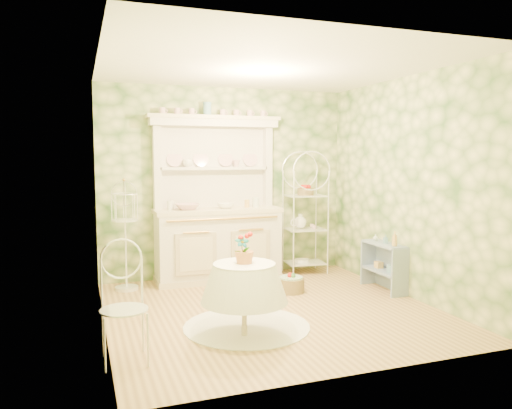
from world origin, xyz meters
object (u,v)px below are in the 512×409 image
object	(u,v)px
kitchen_dresser	(218,199)
side_shelf	(384,266)
cafe_chair	(124,313)
birdcage_stand	(125,231)
floor_basket	(291,283)
round_table	(244,300)
bakers_rack	(305,212)

from	to	relation	value
kitchen_dresser	side_shelf	xyz separation A→B (m)	(1.88, -1.24, -0.83)
cafe_chair	birdcage_stand	bearing A→B (deg)	85.19
side_shelf	floor_basket	world-z (taller)	side_shelf
round_table	birdcage_stand	size ratio (longest dim) A/B	0.47
bakers_rack	side_shelf	size ratio (longest dim) A/B	2.46
kitchen_dresser	floor_basket	world-z (taller)	kitchen_dresser
side_shelf	floor_basket	bearing A→B (deg)	157.82
cafe_chair	floor_basket	world-z (taller)	cafe_chair
floor_basket	round_table	bearing A→B (deg)	-129.19
birdcage_stand	floor_basket	distance (m)	2.23
cafe_chair	floor_basket	distance (m)	2.68
round_table	cafe_chair	xyz separation A→B (m)	(-1.14, -0.23, 0.06)
kitchen_dresser	floor_basket	bearing A→B (deg)	-52.84
round_table	floor_basket	distance (m)	1.68
birdcage_stand	floor_basket	world-z (taller)	birdcage_stand
kitchen_dresser	cafe_chair	distance (m)	2.95
round_table	birdcage_stand	world-z (taller)	birdcage_stand
kitchen_dresser	floor_basket	distance (m)	1.55
side_shelf	round_table	xyz separation A→B (m)	(-2.22, -0.98, 0.04)
kitchen_dresser	round_table	world-z (taller)	kitchen_dresser
birdcage_stand	cafe_chair	bearing A→B (deg)	-95.32
kitchen_dresser	birdcage_stand	distance (m)	1.32
side_shelf	birdcage_stand	distance (m)	3.37
side_shelf	floor_basket	size ratio (longest dim) A/B	2.00
side_shelf	bakers_rack	bearing A→B (deg)	106.30
bakers_rack	floor_basket	distance (m)	1.37
kitchen_dresser	side_shelf	world-z (taller)	kitchen_dresser
side_shelf	round_table	bearing A→B (deg)	-163.81
round_table	floor_basket	world-z (taller)	round_table
cafe_chair	birdcage_stand	xyz separation A→B (m)	(0.22, 2.34, 0.35)
side_shelf	round_table	distance (m)	2.43
kitchen_dresser	bakers_rack	size ratio (longest dim) A/B	1.25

